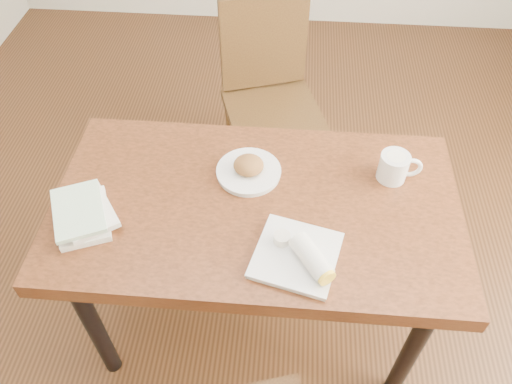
# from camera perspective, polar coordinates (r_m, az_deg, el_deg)

# --- Properties ---
(ground) EXTENTS (4.00, 5.00, 0.01)m
(ground) POSITION_cam_1_polar(r_m,az_deg,el_deg) (2.22, 0.00, -13.98)
(ground) COLOR #472814
(ground) RESTS_ON ground
(table) EXTENTS (1.30, 0.73, 0.75)m
(table) POSITION_cam_1_polar(r_m,az_deg,el_deg) (1.66, 0.00, -3.12)
(table) COLOR brown
(table) RESTS_ON ground
(chair_far) EXTENTS (0.53, 0.53, 0.95)m
(chair_far) POSITION_cam_1_polar(r_m,az_deg,el_deg) (2.37, 1.50, 11.71)
(chair_far) COLOR #473214
(chair_far) RESTS_ON ground
(plate_scone) EXTENTS (0.22, 0.22, 0.07)m
(plate_scone) POSITION_cam_1_polar(r_m,az_deg,el_deg) (1.66, -0.84, 2.61)
(plate_scone) COLOR white
(plate_scone) RESTS_ON table
(coffee_mug) EXTENTS (0.14, 0.10, 0.10)m
(coffee_mug) POSITION_cam_1_polar(r_m,az_deg,el_deg) (1.69, 15.59, 2.83)
(coffee_mug) COLOR white
(coffee_mug) RESTS_ON table
(plate_burrito) EXTENTS (0.28, 0.28, 0.08)m
(plate_burrito) POSITION_cam_1_polar(r_m,az_deg,el_deg) (1.44, 5.16, -7.28)
(plate_burrito) COLOR white
(plate_burrito) RESTS_ON table
(book_stack) EXTENTS (0.25, 0.27, 0.06)m
(book_stack) POSITION_cam_1_polar(r_m,az_deg,el_deg) (1.62, -19.16, -2.34)
(book_stack) COLOR white
(book_stack) RESTS_ON table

